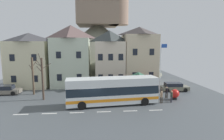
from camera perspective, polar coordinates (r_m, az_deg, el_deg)
ground_plane at (r=22.30m, az=-6.74°, el=-11.63°), size 40.00×60.00×0.07m
townhouse_00 at (r=35.05m, az=-24.82°, el=2.88°), size 6.85×5.78×9.56m
townhouse_01 at (r=33.68m, az=-12.87°, el=4.49°), size 6.56×6.67×11.02m
townhouse_02 at (r=32.91m, az=-0.81°, el=3.80°), size 5.22×5.53×10.10m
townhouse_03 at (r=34.28m, az=8.61°, el=4.49°), size 5.85×6.58×10.82m
hilltop_castle at (r=49.17m, az=-4.44°, el=7.81°), size 34.50×34.50×23.23m
transit_bus at (r=22.42m, az=0.17°, el=-6.77°), size 11.53×3.65×3.42m
bus_shelter at (r=26.18m, az=8.40°, el=-1.94°), size 3.60×3.60×3.58m
parked_car_00 at (r=29.91m, az=8.29°, el=-5.18°), size 3.96×2.16×1.39m
parked_car_01 at (r=31.67m, az=-30.83°, el=-5.53°), size 3.96×1.89×1.36m
parked_car_02 at (r=30.99m, az=19.26°, el=-5.11°), size 4.49×2.18×1.35m
pedestrian_00 at (r=25.84m, az=13.20°, el=-6.94°), size 0.36×0.30×1.66m
pedestrian_01 at (r=24.78m, az=18.52°, el=-8.00°), size 0.31×0.35×1.54m
pedestrian_02 at (r=26.48m, az=17.10°, el=-6.69°), size 0.34×0.32×1.61m
pedestrian_03 at (r=24.00m, az=15.58°, el=-8.04°), size 0.35×0.33×1.62m
public_bench at (r=28.11m, az=2.95°, el=-6.40°), size 1.40×0.48×0.87m
flagpole at (r=27.86m, az=15.40°, el=1.46°), size 0.95×0.10×7.68m
harbour_buoy at (r=26.12m, az=19.47°, el=-7.22°), size 1.19×1.19×1.44m
bare_tree_00 at (r=29.24m, az=-24.00°, el=-1.67°), size 1.21×1.65×5.63m
bare_tree_02 at (r=25.82m, az=-21.39°, el=-2.38°), size 1.89×1.88×6.41m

